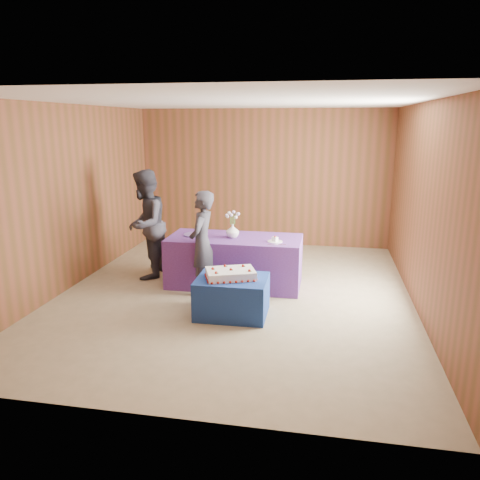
% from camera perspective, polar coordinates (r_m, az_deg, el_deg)
% --- Properties ---
extents(ground, '(6.00, 6.00, 0.00)m').
position_cam_1_polar(ground, '(6.87, -0.65, -6.57)').
color(ground, gray).
rests_on(ground, ground).
extents(room_shell, '(5.04, 6.04, 2.72)m').
position_cam_1_polar(room_shell, '(6.46, -0.69, 8.57)').
color(room_shell, brown).
rests_on(room_shell, ground).
extents(cake_table, '(0.91, 0.71, 0.50)m').
position_cam_1_polar(cake_table, '(6.07, -0.97, -6.90)').
color(cake_table, navy).
rests_on(cake_table, ground).
extents(serving_table, '(2.00, 0.90, 0.75)m').
position_cam_1_polar(serving_table, '(7.14, -0.65, -2.59)').
color(serving_table, '#6A3696').
rests_on(serving_table, ground).
extents(sheet_cake, '(0.74, 0.62, 0.15)m').
position_cam_1_polar(sheet_cake, '(5.97, -1.16, -4.15)').
color(sheet_cake, white).
rests_on(sheet_cake, cake_table).
extents(vase, '(0.23, 0.23, 0.21)m').
position_cam_1_polar(vase, '(7.00, -0.92, 1.12)').
color(vase, white).
rests_on(vase, serving_table).
extents(flower_spray, '(0.23, 0.23, 0.17)m').
position_cam_1_polar(flower_spray, '(6.95, -0.93, 3.11)').
color(flower_spray, '#3D6F2C').
rests_on(flower_spray, vase).
extents(platter, '(0.34, 0.34, 0.02)m').
position_cam_1_polar(platter, '(7.20, -5.54, 0.66)').
color(platter, '#5F4B96').
rests_on(platter, serving_table).
extents(plate, '(0.26, 0.26, 0.01)m').
position_cam_1_polar(plate, '(6.79, 4.29, -0.18)').
color(plate, white).
rests_on(plate, serving_table).
extents(cake_slice, '(0.09, 0.09, 0.09)m').
position_cam_1_polar(cake_slice, '(6.78, 4.29, 0.14)').
color(cake_slice, white).
rests_on(cake_slice, plate).
extents(knife, '(0.26, 0.07, 0.00)m').
position_cam_1_polar(knife, '(6.62, 4.49, -0.58)').
color(knife, silver).
rests_on(knife, serving_table).
extents(guest_left, '(0.39, 0.57, 1.51)m').
position_cam_1_polar(guest_left, '(6.70, -4.64, -0.39)').
color(guest_left, '#33323C').
rests_on(guest_left, ground).
extents(guest_right, '(0.69, 0.87, 1.73)m').
position_cam_1_polar(guest_right, '(7.54, -11.44, 1.87)').
color(guest_right, '#34343E').
rests_on(guest_right, ground).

